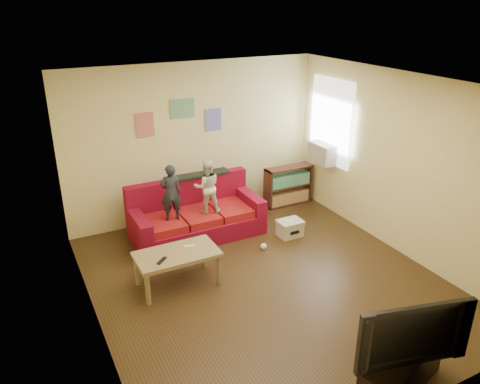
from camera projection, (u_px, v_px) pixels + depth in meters
name	position (u px, v px, depth m)	size (l,w,h in m)	color
room_shell	(269.00, 192.00, 5.96)	(4.52, 5.02, 2.72)	#3F2C16
sofa	(195.00, 217.00, 7.68)	(2.11, 0.97, 0.93)	maroon
child_a	(171.00, 193.00, 7.12)	(0.33, 0.21, 0.90)	#1F272D
child_b	(207.00, 187.00, 7.38)	(0.42, 0.33, 0.87)	silver
coffee_table	(177.00, 257.00, 6.26)	(1.10, 0.61, 0.50)	#907E52
remote	(162.00, 261.00, 6.03)	(0.18, 0.05, 0.02)	black
game_controller	(189.00, 247.00, 6.35)	(0.14, 0.04, 0.03)	white
bookshelf	(288.00, 187.00, 8.82)	(0.92, 0.28, 0.73)	#4A241A
window	(331.00, 122.00, 8.14)	(0.04, 1.08, 1.48)	white
ac_unit	(323.00, 153.00, 8.31)	(0.28, 0.55, 0.35)	#B7B2A3
artwork_left	(145.00, 125.00, 7.49)	(0.30, 0.01, 0.40)	#D87266
artwork_center	(182.00, 109.00, 7.68)	(0.42, 0.01, 0.32)	#72B27F
artwork_right	(213.00, 120.00, 8.01)	(0.30, 0.01, 0.38)	#727FCC
file_box	(290.00, 228.00, 7.67)	(0.40, 0.30, 0.27)	beige
tv_stand	(401.00, 371.00, 4.66)	(1.06, 0.35, 0.40)	black
television	(408.00, 328.00, 4.46)	(1.16, 0.15, 0.67)	black
tissue	(264.00, 246.00, 7.29)	(0.10, 0.10, 0.10)	white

